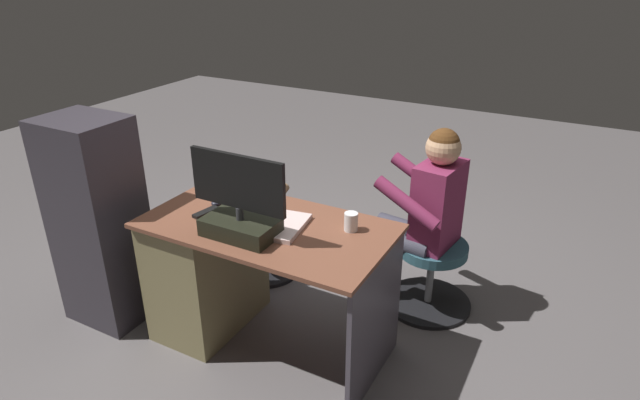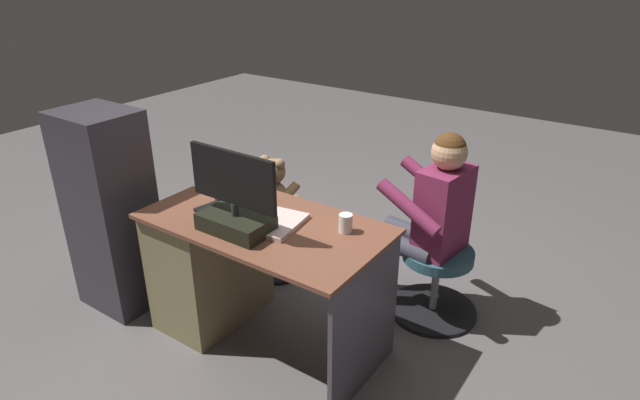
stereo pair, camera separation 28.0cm
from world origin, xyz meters
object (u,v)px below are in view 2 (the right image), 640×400
cup (346,223)px  person (429,211)px  desk (222,261)px  computer_mouse (222,197)px  visitor_chair (436,278)px  office_chair_teddy (275,235)px  monitor (235,207)px  keyboard (265,211)px  teddy_bear (274,187)px  tv_remote (208,207)px

cup → person: bearing=-106.1°
desk → computer_mouse: size_ratio=13.10×
computer_mouse → visitor_chair: 1.32m
cup → office_chair_teddy: cup is taller
monitor → visitor_chair: monitor is taller
keyboard → person: 0.92m
teddy_bear → cup: bearing=150.4°
monitor → office_chair_teddy: monitor is taller
desk → teddy_bear: (0.11, -0.62, 0.21)m
keyboard → office_chair_teddy: (0.39, -0.53, -0.49)m
office_chair_teddy → person: (-1.01, -0.14, 0.40)m
office_chair_teddy → tv_remote: bearing=98.4°
monitor → desk: bearing=-28.1°
monitor → teddy_bear: size_ratio=1.32×
desk → keyboard: keyboard is taller
computer_mouse → desk: bearing=110.8°
teddy_bear → person: (-1.01, -0.13, 0.06)m
keyboard → teddy_bear: size_ratio=1.09×
computer_mouse → person: size_ratio=0.09×
computer_mouse → teddy_bear: (0.08, -0.55, -0.16)m
tv_remote → office_chair_teddy: (0.10, -0.66, -0.49)m
monitor → computer_mouse: bearing=-35.4°
desk → keyboard: 0.46m
tv_remote → keyboard: bearing=-144.9°
desk → tv_remote: bearing=75.7°
computer_mouse → office_chair_teddy: bearing=-81.0°
cup → tv_remote: (0.74, 0.19, -0.04)m
keyboard → visitor_chair: 1.10m
keyboard → office_chair_teddy: 0.82m
visitor_chair → office_chair_teddy: bearing=7.9°
office_chair_teddy → person: bearing=-172.1°
visitor_chair → computer_mouse: bearing=34.3°
desk → person: person is taller
desk → tv_remote: 0.36m
keyboard → tv_remote: bearing=24.2°
cup → office_chair_teddy: bearing=-28.9°
keyboard → computer_mouse: size_ratio=4.38×
keyboard → teddy_bear: 0.68m
office_chair_teddy → desk: bearing=100.4°
monitor → teddy_bear: 0.90m
monitor → visitor_chair: bearing=-127.6°
teddy_bear → visitor_chair: (-1.09, -0.14, -0.36)m
office_chair_teddy → teddy_bear: (0.00, -0.01, 0.34)m
desk → visitor_chair: size_ratio=2.42×
office_chair_teddy → keyboard: bearing=126.2°
monitor → office_chair_teddy: size_ratio=1.11×
tv_remote → person: bearing=-128.0°
cup → teddy_bear: 0.98m
cup → visitor_chair: cup is taller
monitor → person: 1.11m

